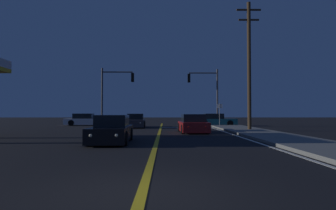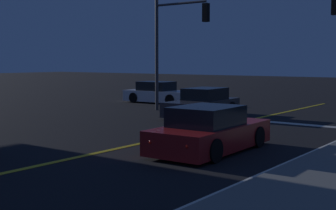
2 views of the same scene
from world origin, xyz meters
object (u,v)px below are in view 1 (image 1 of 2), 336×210
(car_side_waiting_white, at_px, (85,120))
(car_parked_curb_black, at_px, (112,131))
(car_distant_tail_charcoal, at_px, (136,121))
(street_sign_corner, at_px, (220,111))
(car_far_approaching_red, at_px, (193,125))
(utility_pole_right, at_px, (249,64))
(car_following_oncoming_teal, at_px, (215,121))
(traffic_signal_near_right, at_px, (207,89))
(traffic_signal_far_left, at_px, (113,88))

(car_side_waiting_white, relative_size, car_parked_curb_black, 1.04)
(car_distant_tail_charcoal, relative_size, street_sign_corner, 2.01)
(car_side_waiting_white, bearing_deg, car_far_approaching_red, 41.19)
(car_side_waiting_white, relative_size, car_distant_tail_charcoal, 0.98)
(utility_pole_right, relative_size, street_sign_corner, 4.38)
(utility_pole_right, bearing_deg, car_side_waiting_white, 147.32)
(car_distant_tail_charcoal, height_order, car_far_approaching_red, same)
(car_distant_tail_charcoal, distance_m, utility_pole_right, 12.04)
(car_following_oncoming_teal, distance_m, street_sign_corner, 3.61)
(car_far_approaching_red, relative_size, car_following_oncoming_teal, 1.02)
(traffic_signal_near_right, relative_size, traffic_signal_far_left, 1.02)
(traffic_signal_near_right, relative_size, utility_pole_right, 0.59)
(utility_pole_right, bearing_deg, traffic_signal_far_left, 151.27)
(car_distant_tail_charcoal, xyz_separation_m, car_following_oncoming_teal, (8.30, 2.90, -0.00))
(traffic_signal_near_right, bearing_deg, car_far_approaching_red, 75.81)
(car_side_waiting_white, height_order, traffic_signal_far_left, traffic_signal_far_left)
(traffic_signal_near_right, bearing_deg, car_following_oncoming_teal, -145.80)
(car_parked_curb_black, relative_size, street_sign_corner, 1.90)
(car_distant_tail_charcoal, relative_size, traffic_signal_far_left, 0.79)
(car_following_oncoming_teal, relative_size, street_sign_corner, 1.87)
(car_distant_tail_charcoal, xyz_separation_m, car_far_approaching_red, (4.92, -7.28, 0.00))
(street_sign_corner, bearing_deg, traffic_signal_far_left, 172.37)
(traffic_signal_far_left, xyz_separation_m, utility_pole_right, (11.85, -6.49, 1.40))
(car_parked_curb_black, relative_size, traffic_signal_far_left, 0.74)
(car_side_waiting_white, height_order, car_far_approaching_red, same)
(car_side_waiting_white, distance_m, car_distant_tail_charcoal, 7.46)
(car_following_oncoming_teal, bearing_deg, traffic_signal_near_right, -57.95)
(car_distant_tail_charcoal, bearing_deg, car_parked_curb_black, 88.35)
(car_following_oncoming_teal, bearing_deg, car_parked_curb_black, -27.21)
(car_parked_curb_black, bearing_deg, car_side_waiting_white, -72.86)
(car_side_waiting_white, bearing_deg, traffic_signal_near_right, 78.83)
(traffic_signal_far_left, relative_size, street_sign_corner, 2.55)
(car_far_approaching_red, xyz_separation_m, traffic_signal_far_left, (-7.25, 8.10, 3.33))
(car_parked_curb_black, height_order, street_sign_corner, street_sign_corner)
(car_distant_tail_charcoal, bearing_deg, traffic_signal_near_right, -165.89)
(car_side_waiting_white, xyz_separation_m, traffic_signal_far_left, (3.74, -3.50, 3.33))
(car_following_oncoming_teal, relative_size, car_parked_curb_black, 0.99)
(traffic_signal_near_right, height_order, utility_pole_right, utility_pole_right)
(car_distant_tail_charcoal, height_order, traffic_signal_near_right, traffic_signal_near_right)
(car_far_approaching_red, bearing_deg, car_distant_tail_charcoal, 122.12)
(car_parked_curb_black, bearing_deg, car_far_approaching_red, -125.38)
(car_far_approaching_red, height_order, traffic_signal_near_right, traffic_signal_near_right)
(utility_pole_right, bearing_deg, car_parked_curb_black, -137.09)
(car_far_approaching_red, xyz_separation_m, car_following_oncoming_teal, (3.39, 10.17, -0.00))
(car_distant_tail_charcoal, bearing_deg, car_far_approaching_red, 121.24)
(street_sign_corner, bearing_deg, car_following_oncoming_teal, 86.83)
(car_parked_curb_black, bearing_deg, car_following_oncoming_teal, -116.84)
(traffic_signal_near_right, distance_m, street_sign_corner, 3.78)
(car_following_oncoming_teal, xyz_separation_m, car_parked_curb_black, (-8.01, -17.13, -0.00))
(car_far_approaching_red, height_order, car_following_oncoming_teal, same)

